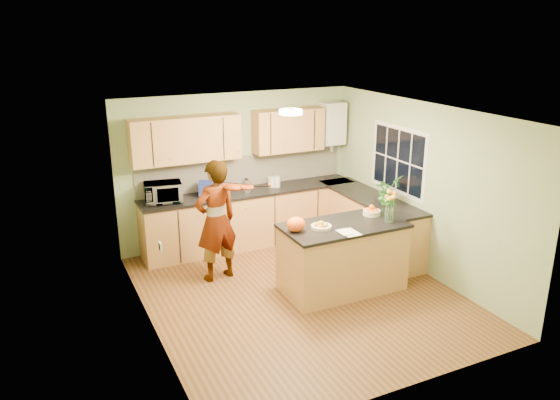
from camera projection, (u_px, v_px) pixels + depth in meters
name	position (u px, v px, depth m)	size (l,w,h in m)	color
floor	(299.00, 294.00, 7.48)	(4.50, 4.50, 0.00)	#513417
ceiling	(302.00, 112.00, 6.71)	(4.00, 4.50, 0.02)	silver
wall_back	(238.00, 168.00, 9.03)	(4.00, 0.02, 2.50)	#8DA777
wall_front	(410.00, 277.00, 5.17)	(4.00, 0.02, 2.50)	#8DA777
wall_left	(147.00, 232.00, 6.28)	(0.02, 4.50, 2.50)	#8DA777
wall_right	(422.00, 189.00, 7.92)	(0.02, 4.50, 2.50)	#8DA777
back_counter	(251.00, 217.00, 9.05)	(3.64, 0.62, 0.94)	#BB824A
right_counter	(369.00, 224.00, 8.76)	(0.62, 2.24, 0.94)	#BB824A
splashback	(244.00, 171.00, 9.07)	(3.60, 0.02, 0.52)	silver
upper_cabinets	(230.00, 135.00, 8.62)	(3.20, 0.34, 0.70)	#BB824A
boiler	(332.00, 123.00, 9.39)	(0.40, 0.30, 0.86)	silver
window_right	(398.00, 160.00, 8.33)	(0.01, 1.30, 1.05)	silver
light_switch	(160.00, 246.00, 5.75)	(0.02, 0.09, 0.09)	silver
ceiling_lamp	(291.00, 112.00, 6.98)	(0.30, 0.30, 0.07)	#FFEABF
peninsula_island	(343.00, 257.00, 7.49)	(1.68, 0.86, 0.96)	#BB824A
fruit_dish	(321.00, 225.00, 7.18)	(0.27, 0.27, 0.10)	beige
orange_bowl	(372.00, 211.00, 7.68)	(0.24, 0.24, 0.14)	beige
flower_vase	(390.00, 200.00, 7.33)	(0.26, 0.26, 0.47)	silver
orange_bag	(296.00, 224.00, 7.07)	(0.25, 0.22, 0.19)	#FF5E15
papers	(350.00, 232.00, 7.04)	(0.21, 0.28, 0.01)	white
violinist	(216.00, 221.00, 7.69)	(0.65, 0.42, 1.77)	tan
violin	(234.00, 187.00, 7.42)	(0.67, 0.27, 0.13)	#541605
microwave	(163.00, 192.00, 8.28)	(0.56, 0.38, 0.31)	silver
blue_box	(208.00, 189.00, 8.60)	(0.29, 0.21, 0.23)	navy
kettle	(247.00, 185.00, 8.82)	(0.14, 0.14, 0.27)	silver
jar_cream	(271.00, 182.00, 9.08)	(0.11, 0.11, 0.17)	beige
jar_white	(277.00, 182.00, 9.06)	(0.12, 0.12, 0.18)	silver
potted_plant	(388.00, 190.00, 8.18)	(0.40, 0.34, 0.44)	#2E7527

